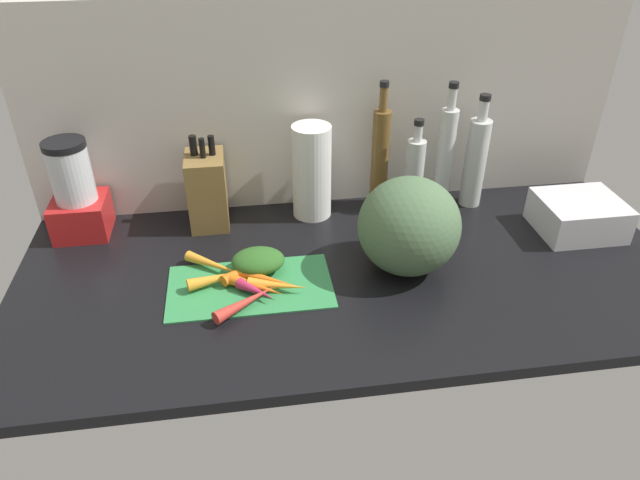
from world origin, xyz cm
name	(u,v)px	position (x,y,z in cm)	size (l,w,h in cm)	color
ground_plane	(351,274)	(0.00, 0.00, -1.50)	(170.00, 80.00, 3.00)	black
wall_back	(328,105)	(0.00, 38.50, 30.00)	(170.00, 3.00, 60.00)	#BCB7AD
cutting_board	(250,286)	(-26.05, -3.99, 0.40)	(40.20, 22.26, 0.80)	#338C4C
carrot_0	(214,265)	(-34.60, 3.73, 2.20)	(2.81, 2.81, 17.03)	orange
carrot_1	(252,266)	(-25.28, 1.70, 2.28)	(2.96, 2.96, 17.93)	orange
carrot_2	(220,278)	(-33.24, -2.17, 2.38)	(3.15, 3.15, 16.00)	orange
carrot_3	(256,291)	(-24.76, -8.49, 2.24)	(2.88, 2.88, 10.51)	#B2264C
carrot_4	(246,302)	(-27.23, -12.56, 2.37)	(3.14, 3.14, 17.23)	red
carrot_5	(257,287)	(-24.49, -6.95, 2.26)	(2.92, 2.92, 14.30)	orange
carrot_6	(268,279)	(-21.72, -4.43, 2.26)	(2.93, 2.93, 15.88)	orange
carrot_7	(278,285)	(-19.48, -7.29, 2.30)	(3.01, 3.01, 14.46)	orange
carrot_greens_pile	(258,261)	(-23.58, 1.84, 3.64)	(13.43, 10.33, 5.68)	#2D6023
winter_squash	(409,226)	(13.97, -1.33, 12.44)	(25.52, 25.33, 24.88)	#4C6B47
knife_block	(207,190)	(-35.86, 28.68, 10.73)	(10.55, 13.96, 26.49)	brown
blender_appliance	(76,195)	(-71.02, 28.66, 11.87)	(14.61, 14.61, 27.58)	red
paper_towel_roll	(312,172)	(-6.10, 29.50, 13.77)	(11.14, 11.14, 27.55)	white
bottle_0	(380,157)	(14.33, 32.01, 15.96)	(5.18, 5.18, 38.30)	brown
bottle_1	(414,174)	(23.60, 27.25, 12.00)	(5.43, 5.43, 28.67)	silver
bottle_2	(445,155)	(33.26, 29.75, 16.16)	(5.05, 5.05, 37.87)	silver
bottle_3	(475,161)	(42.49, 28.85, 14.27)	(6.36, 6.36, 34.22)	silver
dish_rack	(578,215)	(66.63, 9.35, 4.81)	(22.24, 19.33, 9.62)	silver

